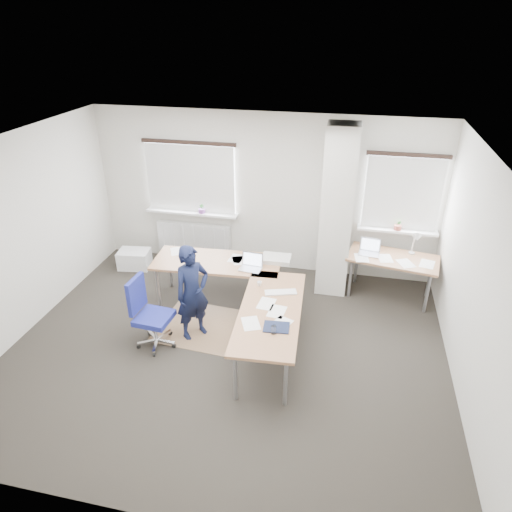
% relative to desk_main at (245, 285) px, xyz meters
% --- Properties ---
extents(ground, '(6.00, 6.00, 0.00)m').
position_rel_desk_main_xyz_m(ground, '(-0.12, -0.62, -0.69)').
color(ground, black).
rests_on(ground, ground).
extents(room_shell, '(6.04, 5.04, 2.82)m').
position_rel_desk_main_xyz_m(room_shell, '(0.07, -0.17, 1.05)').
color(room_shell, beige).
rests_on(room_shell, ground).
extents(floor_mat, '(1.41, 1.22, 0.01)m').
position_rel_desk_main_xyz_m(floor_mat, '(-0.59, -0.20, -0.69)').
color(floor_mat, '#846548').
rests_on(floor_mat, ground).
extents(white_crate, '(0.60, 0.46, 0.33)m').
position_rel_desk_main_xyz_m(white_crate, '(-2.42, 1.29, -0.53)').
color(white_crate, white).
rests_on(white_crate, ground).
extents(desk_main, '(2.55, 2.62, 0.96)m').
position_rel_desk_main_xyz_m(desk_main, '(0.00, 0.00, 0.00)').
color(desk_main, brown).
rests_on(desk_main, ground).
extents(desk_side, '(1.50, 0.93, 1.22)m').
position_rel_desk_main_xyz_m(desk_side, '(2.13, 1.27, -0.01)').
color(desk_side, brown).
rests_on(desk_side, ground).
extents(task_chair, '(0.57, 0.57, 1.05)m').
position_rel_desk_main_xyz_m(task_chair, '(-1.15, -0.74, -0.40)').
color(task_chair, navy).
rests_on(task_chair, ground).
extents(person, '(0.60, 0.62, 1.43)m').
position_rel_desk_main_xyz_m(person, '(-0.66, -0.39, 0.02)').
color(person, black).
rests_on(person, ground).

